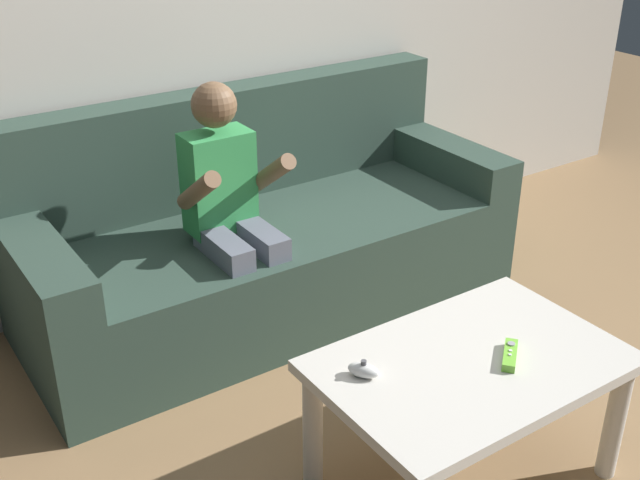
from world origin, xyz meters
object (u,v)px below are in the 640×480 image
Objects in this scene: person_seated_on_couch at (231,206)px; game_remote_lime_near_edge at (510,355)px; nunchuk_white at (363,370)px; coffee_table at (469,380)px; couch at (264,238)px.

game_remote_lime_near_edge is (0.28, -1.12, -0.12)m from person_seated_on_couch.
coffee_table is at bearing -19.54° from nunchuk_white.
couch is 1.21m from nunchuk_white.
coffee_table is at bearing 148.22° from game_remote_lime_near_edge.
nunchuk_white is at bearing 160.46° from coffee_table.
nunchuk_white is at bearing -106.84° from couch.
nunchuk_white reaches higher than coffee_table.
person_seated_on_couch is at bearing 83.38° from nunchuk_white.
coffee_table is 0.33m from nunchuk_white.
couch is 15.39× the size of game_remote_lime_near_edge.
couch is 0.41m from person_seated_on_couch.
nunchuk_white is at bearing 157.38° from game_remote_lime_near_edge.
person_seated_on_couch is 1.16m from game_remote_lime_near_edge.
couch is 20.25× the size of nunchuk_white.
couch is at bearing 87.99° from coffee_table.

